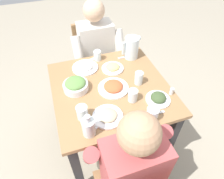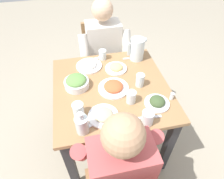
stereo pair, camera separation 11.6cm
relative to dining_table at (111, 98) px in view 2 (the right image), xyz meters
name	(u,v)px [view 2 (the right image)]	position (x,y,z in m)	size (l,w,h in m)	color
ground_plane	(111,138)	(0.00, 0.00, -0.60)	(8.00, 8.00, 0.00)	#9E937F
dining_table	(111,98)	(0.00, 0.00, 0.00)	(0.85, 0.85, 0.73)	#997047
chair_near	(102,57)	(-0.05, -0.73, -0.12)	(0.40, 0.40, 0.85)	#997047
diner_near	(106,57)	(-0.05, -0.53, 0.02)	(0.48, 0.53, 1.15)	silver
diner_far	(116,162)	(0.08, 0.53, 0.02)	(0.48, 0.53, 1.15)	#B24C4C
water_pitcher	(137,49)	(-0.29, -0.30, 0.23)	(0.16, 0.12, 0.19)	silver
salad_bowl	(76,82)	(0.25, -0.06, 0.17)	(0.18, 0.18, 0.09)	white
plate_beans	(103,115)	(0.11, 0.26, 0.14)	(0.20, 0.20, 0.04)	white
plate_dolmas	(157,102)	(-0.27, 0.23, 0.15)	(0.17, 0.17, 0.06)	white
plate_fries	(116,68)	(-0.08, -0.19, 0.15)	(0.18, 0.18, 0.05)	white
plate_rice_curry	(113,87)	(-0.01, 0.03, 0.15)	(0.23, 0.23, 0.05)	white
plate_yoghurt	(89,65)	(0.13, -0.28, 0.15)	(0.21, 0.21, 0.05)	white
water_glass_near_right	(140,80)	(-0.21, 0.03, 0.18)	(0.06, 0.06, 0.10)	silver
water_glass_center	(78,110)	(0.26, 0.21, 0.18)	(0.07, 0.07, 0.10)	silver
water_glass_by_pitcher	(148,118)	(-0.15, 0.37, 0.18)	(0.08, 0.08, 0.10)	silver
water_glass_near_left	(131,97)	(-0.10, 0.18, 0.18)	(0.07, 0.07, 0.09)	silver
water_glass_far_left	(103,55)	(0.00, -0.36, 0.17)	(0.06, 0.06, 0.09)	silver
oil_carafe	(82,125)	(0.25, 0.34, 0.19)	(0.08, 0.08, 0.16)	silver
salt_shaker	(172,96)	(-0.39, 0.21, 0.16)	(0.03, 0.03, 0.05)	white
fork_near	(94,59)	(0.07, -0.37, 0.13)	(0.17, 0.03, 0.01)	silver
knife_near	(147,117)	(-0.17, 0.33, 0.13)	(0.18, 0.02, 0.01)	silver
fork_far	(95,123)	(0.16, 0.30, 0.13)	(0.17, 0.03, 0.01)	silver
knife_far	(133,58)	(-0.26, -0.32, 0.13)	(0.18, 0.02, 0.01)	silver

